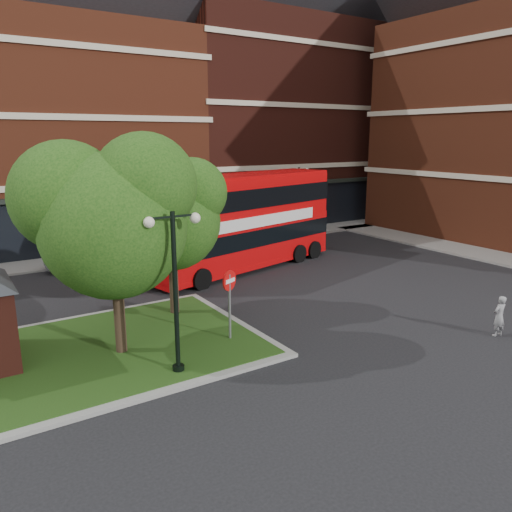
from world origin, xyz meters
TOP-DOWN VIEW (x-y plane):
  - ground at (0.00, 0.00)m, footprint 120.00×120.00m
  - pavement_far at (0.00, 16.50)m, footprint 44.00×3.00m
  - terrace_far_right at (14.00, 24.00)m, footprint 18.00×12.00m
  - traffic_island at (-8.00, 3.00)m, footprint 12.60×7.60m
  - tree_island_west at (-6.60, 2.58)m, footprint 5.40×4.71m
  - tree_island_east at (-3.58, 5.06)m, footprint 4.46×3.90m
  - lamp_island at (-5.50, 0.20)m, footprint 1.72×0.36m
  - lamp_far_left at (2.00, 14.50)m, footprint 1.72×0.36m
  - lamp_far_right at (10.00, 14.50)m, footprint 1.72×0.36m
  - bus at (2.59, 9.83)m, footprint 12.01×5.30m
  - woman at (5.49, -3.27)m, footprint 0.57×0.39m
  - car_silver at (-4.56, 14.50)m, footprint 4.33×2.00m
  - car_white at (4.28, 16.00)m, footprint 3.86×1.65m
  - no_entry_sign at (-2.95, 1.50)m, footprint 0.68×0.35m

SIDE VIEW (x-z plane):
  - ground at x=0.00m, z-range 0.00..0.00m
  - pavement_far at x=0.00m, z-range 0.00..0.12m
  - traffic_island at x=-8.00m, z-range -0.01..0.14m
  - car_white at x=4.28m, z-range 0.00..1.24m
  - car_silver at x=-4.56m, z-range 0.00..1.44m
  - woman at x=5.49m, z-range 0.00..1.50m
  - no_entry_sign at x=-2.95m, z-range 0.56..3.16m
  - lamp_island at x=-5.50m, z-range 0.33..5.33m
  - lamp_far_left at x=2.00m, z-range 0.33..5.33m
  - lamp_far_right at x=10.00m, z-range 0.33..5.33m
  - bus at x=2.59m, z-range 0.70..5.17m
  - tree_island_east at x=-3.58m, z-range 1.10..7.39m
  - tree_island_west at x=-6.60m, z-range 1.19..8.40m
  - terrace_far_right at x=14.00m, z-range 0.00..16.00m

